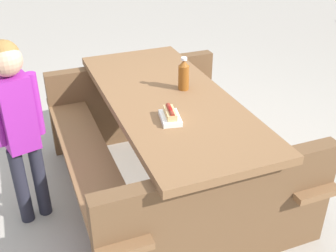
{
  "coord_description": "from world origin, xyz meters",
  "views": [
    {
      "loc": [
        2.1,
        -1.21,
        1.91
      ],
      "look_at": [
        0.0,
        0.0,
        0.52
      ],
      "focal_mm": 44.36,
      "sensor_mm": 36.0,
      "label": 1
    }
  ],
  "objects_px": {
    "picnic_table": "(168,136)",
    "soda_bottle": "(184,75)",
    "hotdog_tray": "(170,116)",
    "child_in_coat": "(16,113)"
  },
  "relations": [
    {
      "from": "soda_bottle",
      "to": "hotdog_tray",
      "type": "xyz_separation_m",
      "value": [
        0.33,
        -0.3,
        -0.07
      ]
    },
    {
      "from": "soda_bottle",
      "to": "child_in_coat",
      "type": "bearing_deg",
      "value": -97.94
    },
    {
      "from": "picnic_table",
      "to": "soda_bottle",
      "type": "relative_size",
      "value": 8.9
    },
    {
      "from": "picnic_table",
      "to": "child_in_coat",
      "type": "height_order",
      "value": "child_in_coat"
    },
    {
      "from": "soda_bottle",
      "to": "child_in_coat",
      "type": "height_order",
      "value": "child_in_coat"
    },
    {
      "from": "soda_bottle",
      "to": "hotdog_tray",
      "type": "bearing_deg",
      "value": -41.81
    },
    {
      "from": "picnic_table",
      "to": "soda_bottle",
      "type": "height_order",
      "value": "soda_bottle"
    },
    {
      "from": "soda_bottle",
      "to": "hotdog_tray",
      "type": "height_order",
      "value": "soda_bottle"
    },
    {
      "from": "soda_bottle",
      "to": "child_in_coat",
      "type": "xyz_separation_m",
      "value": [
        -0.15,
        -1.06,
        -0.07
      ]
    },
    {
      "from": "hotdog_tray",
      "to": "child_in_coat",
      "type": "distance_m",
      "value": 0.9
    }
  ]
}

